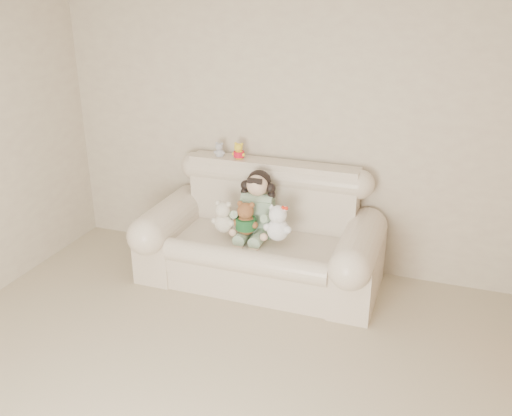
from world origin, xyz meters
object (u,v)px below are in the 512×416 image
object	(u,v)px
brown_teddy	(246,215)
white_cat	(278,219)
sofa	(260,229)
seated_child	(258,203)
cream_teddy	(223,214)

from	to	relation	value
brown_teddy	white_cat	bearing A→B (deg)	-18.28
sofa	white_cat	distance (m)	0.30
sofa	seated_child	xyz separation A→B (m)	(-0.05, 0.08, 0.21)
seated_child	brown_teddy	bearing A→B (deg)	-104.26
seated_child	cream_teddy	world-z (taller)	seated_child
seated_child	white_cat	world-z (taller)	seated_child
seated_child	white_cat	xyz separation A→B (m)	(0.26, -0.21, -0.03)
sofa	white_cat	bearing A→B (deg)	-32.32
seated_child	cream_teddy	xyz separation A→B (m)	(-0.24, -0.21, -0.05)
cream_teddy	white_cat	bearing A→B (deg)	-3.92
white_cat	cream_teddy	world-z (taller)	white_cat
brown_teddy	white_cat	xyz separation A→B (m)	(0.29, -0.02, 0.01)
sofa	seated_child	bearing A→B (deg)	121.56
sofa	cream_teddy	world-z (taller)	sofa
brown_teddy	white_cat	size ratio (longest dim) A/B	0.93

